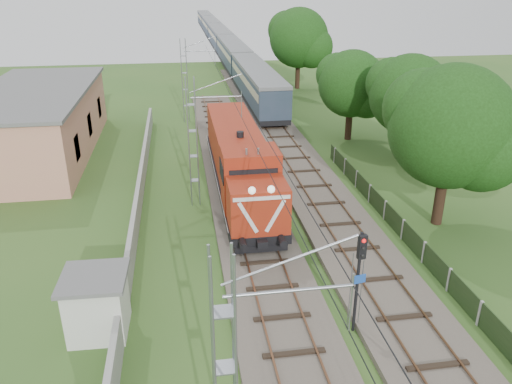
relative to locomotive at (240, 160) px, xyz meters
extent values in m
plane|color=#305821|center=(0.00, -13.34, -2.33)|extent=(140.00, 140.00, 0.00)
cube|color=#6B6054|center=(0.00, -6.34, -2.18)|extent=(4.20, 70.00, 0.30)
cube|color=black|center=(0.00, -6.34, -1.98)|extent=(2.40, 70.00, 0.10)
cube|color=brown|center=(-0.85, -6.34, -1.90)|extent=(0.08, 70.00, 0.05)
cube|color=brown|center=(0.85, -6.34, -1.90)|extent=(0.08, 70.00, 0.05)
cube|color=#6B6054|center=(5.00, 6.66, -2.18)|extent=(4.20, 80.00, 0.30)
cube|color=black|center=(5.00, 6.66, -1.98)|extent=(2.40, 80.00, 0.10)
cube|color=brown|center=(4.15, 6.66, -1.90)|extent=(0.08, 80.00, 0.05)
cube|color=brown|center=(5.85, 6.66, -1.90)|extent=(0.08, 80.00, 0.05)
cylinder|color=gray|center=(-1.50, -21.34, 4.47)|extent=(3.00, 0.08, 0.08)
cylinder|color=gray|center=(-1.50, -1.34, 4.47)|extent=(3.00, 0.08, 0.08)
cylinder|color=gray|center=(-1.50, 18.66, 4.47)|extent=(3.00, 0.08, 0.08)
cylinder|color=black|center=(0.00, -1.34, 3.17)|extent=(0.03, 70.00, 0.03)
cylinder|color=black|center=(0.00, -1.34, 4.47)|extent=(0.03, 70.00, 0.03)
cube|color=#9E9E99|center=(-6.50, -1.34, -1.58)|extent=(0.25, 40.00, 1.50)
cube|color=tan|center=(-15.00, 10.66, 0.17)|extent=(8.00, 20.00, 5.00)
cube|color=#606060|center=(-15.00, 10.66, 2.77)|extent=(8.40, 20.40, 0.25)
cube|color=black|center=(-11.05, 4.66, -0.13)|extent=(0.10, 1.60, 1.80)
cube|color=black|center=(-11.05, 10.66, -0.13)|extent=(0.10, 1.60, 1.80)
cube|color=black|center=(-11.05, 16.66, -0.13)|extent=(0.10, 1.60, 1.80)
cube|color=black|center=(8.00, -10.34, -1.73)|extent=(0.05, 32.00, 1.15)
cube|color=#9E9E99|center=(8.00, 4.66, -1.73)|extent=(0.12, 0.12, 1.20)
cube|color=black|center=(0.00, 0.13, -1.30)|extent=(3.14, 17.79, 0.52)
cube|color=black|center=(0.00, -5.63, -1.61)|extent=(2.30, 3.77, 0.52)
cube|color=black|center=(0.00, 5.88, -1.61)|extent=(2.30, 3.77, 0.52)
cube|color=black|center=(0.00, -8.66, -1.72)|extent=(2.72, 0.26, 0.37)
cube|color=maroon|center=(0.00, -7.46, 0.17)|extent=(3.03, 2.62, 2.41)
sphere|color=white|center=(-0.47, -8.71, 1.53)|extent=(0.38, 0.38, 0.38)
sphere|color=white|center=(0.47, -8.71, 1.53)|extent=(0.38, 0.38, 0.38)
cube|color=silver|center=(-0.68, -8.79, 0.11)|extent=(1.05, 0.06, 1.75)
cube|color=silver|center=(0.68, -8.79, 0.11)|extent=(1.05, 0.06, 1.75)
cube|color=silver|center=(0.00, -8.79, 1.11)|extent=(2.83, 0.06, 0.19)
cube|color=maroon|center=(0.00, -4.89, 0.64)|extent=(3.14, 2.51, 3.35)
cube|color=black|center=(0.00, -6.17, 1.16)|extent=(2.62, 0.06, 0.94)
cube|color=maroon|center=(0.00, 2.69, 0.32)|extent=(2.93, 12.66, 2.72)
cylinder|color=black|center=(0.00, -0.50, 1.84)|extent=(0.46, 0.46, 0.42)
cylinder|color=gray|center=(-0.31, -5.73, 2.47)|extent=(0.13, 0.13, 0.37)
cylinder|color=gray|center=(0.31, -5.73, 2.47)|extent=(0.13, 0.13, 0.37)
cube|color=black|center=(5.00, 24.47, -1.42)|extent=(2.94, 22.30, 0.51)
cube|color=#2F394E|center=(5.00, 24.47, 0.20)|extent=(3.04, 22.30, 2.74)
cube|color=#BAB290|center=(5.00, 24.47, 0.71)|extent=(3.08, 21.41, 0.76)
cube|color=slate|center=(5.00, 24.47, 1.72)|extent=(3.09, 22.30, 0.35)
cube|color=black|center=(5.00, 47.78, -1.42)|extent=(2.94, 22.30, 0.51)
cube|color=#2F394E|center=(5.00, 47.78, 0.20)|extent=(3.04, 22.30, 2.74)
cube|color=#BAB290|center=(5.00, 47.78, 0.71)|extent=(3.08, 21.41, 0.76)
cube|color=slate|center=(5.00, 47.78, 1.72)|extent=(3.09, 22.30, 0.35)
cube|color=black|center=(5.00, 71.10, -1.42)|extent=(2.94, 22.30, 0.51)
cube|color=#2F394E|center=(5.00, 71.10, 0.20)|extent=(3.04, 22.30, 2.74)
cube|color=#BAB290|center=(5.00, 71.10, 0.71)|extent=(3.08, 21.41, 0.76)
cube|color=slate|center=(5.00, 71.10, 1.72)|extent=(3.09, 22.30, 0.35)
cube|color=black|center=(5.00, 94.42, -1.42)|extent=(2.94, 22.30, 0.51)
cube|color=#2F394E|center=(5.00, 94.42, 0.20)|extent=(3.04, 22.30, 2.74)
cube|color=#BAB290|center=(5.00, 94.42, 0.71)|extent=(3.08, 21.41, 0.76)
cube|color=slate|center=(5.00, 94.42, 1.72)|extent=(3.09, 22.30, 0.35)
cube|color=black|center=(5.00, 117.73, -1.42)|extent=(2.94, 22.30, 0.51)
cube|color=#2F394E|center=(5.00, 117.73, 0.20)|extent=(3.04, 22.30, 2.74)
cube|color=#BAB290|center=(5.00, 117.73, 0.71)|extent=(3.08, 21.41, 0.76)
cube|color=slate|center=(5.00, 117.73, 1.72)|extent=(3.09, 22.30, 0.35)
cylinder|color=black|center=(2.78, -14.84, -0.06)|extent=(0.13, 0.13, 4.52)
cube|color=black|center=(2.78, -14.98, 1.65)|extent=(0.35, 0.25, 0.99)
sphere|color=red|center=(2.78, -15.09, 1.97)|extent=(0.16, 0.16, 0.16)
sphere|color=black|center=(2.78, -15.09, 1.65)|extent=(0.16, 0.16, 0.16)
sphere|color=black|center=(2.78, -15.09, 1.34)|extent=(0.16, 0.16, 0.16)
cube|color=#1B47A3|center=(2.83, -14.95, 0.21)|extent=(0.50, 0.14, 0.36)
cube|color=silver|center=(-7.40, -13.28, -1.11)|extent=(2.28, 2.28, 2.43)
cube|color=#606060|center=(-7.40, -13.28, 0.22)|extent=(2.63, 2.63, 0.17)
cylinder|color=#382017|center=(10.83, -6.29, -0.25)|extent=(0.61, 0.61, 4.15)
sphere|color=black|center=(10.83, -6.29, 3.52)|extent=(6.79, 6.79, 6.79)
sphere|color=black|center=(12.18, -7.31, 2.58)|extent=(4.75, 4.75, 4.75)
sphere|color=black|center=(9.64, -5.10, 4.27)|extent=(4.41, 4.41, 4.41)
cylinder|color=#382017|center=(13.47, 4.50, -0.48)|extent=(0.48, 0.48, 3.68)
sphere|color=black|center=(13.47, 4.50, 2.86)|extent=(6.02, 6.02, 6.02)
sphere|color=black|center=(14.67, 3.59, 2.03)|extent=(4.22, 4.22, 4.22)
sphere|color=black|center=(12.41, 5.55, 3.53)|extent=(3.92, 3.92, 3.92)
cylinder|color=#382017|center=(11.01, 10.44, -0.58)|extent=(0.58, 0.58, 3.49)
sphere|color=black|center=(11.01, 10.44, 2.60)|extent=(5.71, 5.71, 5.71)
sphere|color=black|center=(12.15, 9.58, 1.80)|extent=(4.00, 4.00, 4.00)
sphere|color=black|center=(10.01, 11.44, 3.23)|extent=(3.71, 3.71, 3.71)
cylinder|color=#382017|center=(11.62, 32.69, -0.08)|extent=(0.59, 0.59, 4.49)
sphere|color=black|center=(11.62, 32.69, 4.00)|extent=(7.34, 7.34, 7.34)
sphere|color=black|center=(13.09, 31.58, 2.98)|extent=(5.14, 5.14, 5.14)
sphere|color=black|center=(10.33, 33.97, 4.82)|extent=(4.77, 4.77, 4.77)
camera|label=1|loc=(-3.68, -30.52, 10.96)|focal=35.00mm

